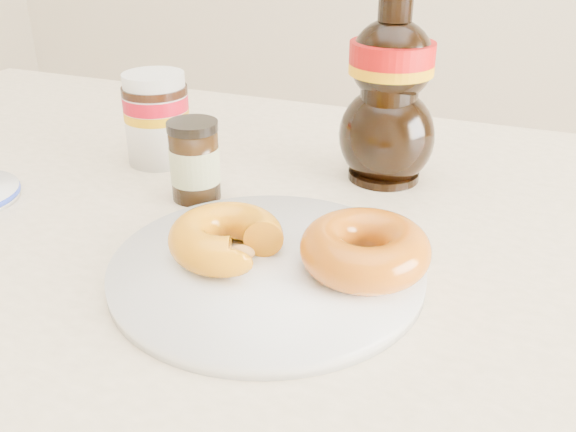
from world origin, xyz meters
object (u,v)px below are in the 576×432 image
at_px(plate, 267,268).
at_px(dark_jar, 195,161).
at_px(donut_bitten, 226,238).
at_px(donut_whole, 365,249).
at_px(nutella_jar, 157,115).
at_px(syrup_bottle, 390,89).
at_px(dining_table, 239,310).

bearing_deg(plate, dark_jar, 138.55).
height_order(donut_bitten, donut_whole, donut_whole).
xyz_separation_m(plate, donut_bitten, (-0.04, -0.00, 0.02)).
distance_m(donut_whole, dark_jar, 0.24).
relative_size(nutella_jar, syrup_bottle, 0.52).
bearing_deg(donut_whole, nutella_jar, 150.30).
bearing_deg(syrup_bottle, nutella_jar, -169.41).
relative_size(donut_bitten, nutella_jar, 0.91).
bearing_deg(dining_table, donut_whole, -12.17).
bearing_deg(dark_jar, nutella_jar, 140.45).
height_order(nutella_jar, dark_jar, nutella_jar).
bearing_deg(dining_table, donut_bitten, -72.72).
distance_m(dining_table, donut_whole, 0.18).
xyz_separation_m(plate, nutella_jar, (-0.23, 0.20, 0.05)).
bearing_deg(donut_bitten, donut_whole, -10.25).
relative_size(plate, donut_whole, 2.48).
bearing_deg(dark_jar, plate, -41.45).
bearing_deg(plate, donut_whole, 13.81).
bearing_deg(donut_bitten, nutella_jar, 113.14).
bearing_deg(plate, nutella_jar, 139.32).
height_order(dining_table, plate, plate).
bearing_deg(dining_table, syrup_bottle, 64.47).
distance_m(donut_bitten, nutella_jar, 0.28).
height_order(plate, donut_whole, donut_whole).
height_order(dining_table, nutella_jar, nutella_jar).
height_order(plate, syrup_bottle, syrup_bottle).
xyz_separation_m(dining_table, donut_whole, (0.14, -0.03, 0.12)).
xyz_separation_m(plate, dark_jar, (-0.14, 0.12, 0.04)).
distance_m(dining_table, donut_bitten, 0.13).
bearing_deg(dark_jar, dining_table, -40.67).
xyz_separation_m(donut_whole, dark_jar, (-0.22, 0.10, 0.01)).
height_order(dining_table, donut_whole, donut_whole).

